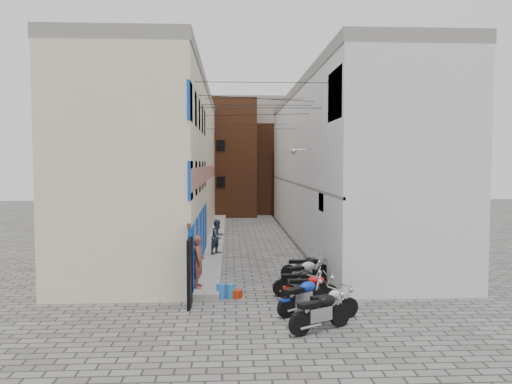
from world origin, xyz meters
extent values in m
plane|color=#555350|center=(0.00, 0.00, 0.00)|extent=(90.00, 90.00, 0.00)
cube|color=gray|center=(-2.05, 13.00, 0.12)|extent=(0.90, 26.00, 0.25)
cube|color=beige|center=(-5.00, 13.00, 4.25)|extent=(5.00, 26.00, 8.50)
cube|color=#BF726B|center=(-2.54, 13.00, 4.00)|extent=(0.10, 26.00, 0.80)
cube|color=#0C44BB|center=(-2.53, 4.90, 1.30)|extent=(0.12, 10.20, 2.40)
cube|color=#0C44BB|center=(-2.55, 4.90, 5.30)|extent=(0.10, 10.20, 4.00)
cube|color=gray|center=(-5.00, 13.00, 8.75)|extent=(5.10, 26.00, 0.50)
cube|color=black|center=(-2.52, -0.40, 1.10)|extent=(0.10, 1.20, 2.20)
cube|color=silver|center=(5.00, 13.00, 4.25)|extent=(5.00, 26.00, 8.50)
cube|color=#0C44BB|center=(2.55, 1.50, 7.00)|extent=(0.10, 2.40, 1.80)
cube|color=white|center=(2.56, 4.00, 3.00)|extent=(0.08, 1.00, 0.70)
cylinder|color=#B2B2B7|center=(2.15, 7.00, 5.20)|extent=(0.80, 0.06, 0.06)
sphere|color=#B2B2B7|center=(1.75, 7.00, 5.10)|extent=(0.28, 0.28, 0.28)
cube|color=gray|center=(5.00, 13.00, 8.75)|extent=(5.10, 26.00, 0.50)
cube|color=gray|center=(2.54, 13.00, 3.40)|extent=(0.10, 26.00, 0.12)
cube|color=brown|center=(-2.00, 28.00, 5.00)|extent=(6.00, 6.00, 10.00)
cube|color=brown|center=(3.00, 30.00, 4.00)|extent=(5.00, 6.00, 8.00)
cube|color=gray|center=(0.00, 34.00, 5.50)|extent=(8.00, 5.00, 11.00)
cube|color=black|center=(0.00, 25.20, 1.20)|extent=(2.00, 0.30, 2.40)
cylinder|color=black|center=(0.00, 2.00, 7.50)|extent=(5.20, 0.02, 0.02)
cylinder|color=black|center=(0.00, 4.00, 6.80)|extent=(5.20, 0.02, 0.02)
cylinder|color=black|center=(0.00, 6.50, 7.20)|extent=(5.20, 0.02, 0.02)
cylinder|color=black|center=(0.00, 9.00, 7.80)|extent=(5.20, 0.02, 0.02)
cylinder|color=black|center=(0.00, 12.00, 6.50)|extent=(5.20, 0.02, 0.02)
cylinder|color=black|center=(0.00, 15.00, 7.00)|extent=(5.20, 0.02, 0.02)
cylinder|color=black|center=(0.00, 5.00, 7.30)|extent=(5.65, 2.07, 0.02)
cylinder|color=black|center=(0.00, 8.00, 6.90)|extent=(5.80, 1.58, 0.02)
imported|color=brown|center=(-2.35, 1.00, 1.16)|extent=(0.46, 0.68, 1.83)
imported|color=#394455|center=(-1.82, 7.42, 1.07)|extent=(0.98, 1.01, 1.64)
cylinder|color=#2A7FD6|center=(-1.55, 0.50, 0.24)|extent=(0.40, 0.40, 0.48)
cylinder|color=#2579BD|center=(-1.23, 0.50, 0.24)|extent=(0.34, 0.34, 0.48)
cube|color=#A72C0B|center=(-1.06, 0.50, 0.13)|extent=(0.52, 0.46, 0.27)
camera|label=1|loc=(-1.22, -16.23, 4.59)|focal=35.00mm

